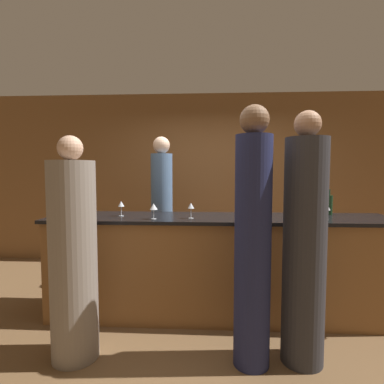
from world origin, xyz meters
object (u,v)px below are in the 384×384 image
Objects in this scene: bartender at (162,215)px; guest_2 at (253,243)px; wine_bottle_0 at (329,205)px; guest_0 at (73,257)px; guest_1 at (304,247)px.

guest_2 is at bearing 120.80° from bartender.
wine_bottle_0 is (0.97, 1.02, 0.19)m from guest_2.
wine_bottle_0 is at bearing 22.84° from guest_0.
guest_2 is 7.29× the size of wine_bottle_0.
bartender is 0.99× the size of guest_1.
bartender reaches higher than guest_0.
guest_0 is 2.62m from wine_bottle_0.
guest_1 is 0.42m from guest_2.
guest_2 is 1.42m from wine_bottle_0.
guest_1 reaches higher than wine_bottle_0.
guest_1 reaches higher than guest_0.
guest_0 is at bearing 73.75° from bartender.
guest_1 is at bearing -120.01° from wine_bottle_0.
guest_2 is at bearing -172.28° from guest_1.
bartender is 7.11× the size of wine_bottle_0.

